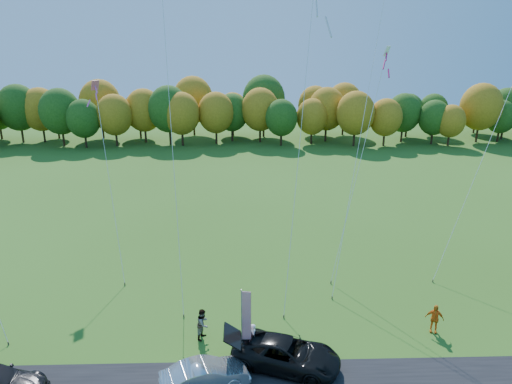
{
  "coord_description": "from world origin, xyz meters",
  "views": [
    {
      "loc": [
        -0.78,
        -20.89,
        15.59
      ],
      "look_at": [
        0.0,
        6.0,
        7.0
      ],
      "focal_mm": 32.0,
      "sensor_mm": 36.0,
      "label": 1
    }
  ],
  "objects_px": {
    "person_east": "(434,319)",
    "feather_flag": "(245,316)",
    "black_suv": "(286,354)",
    "silver_sedan": "(205,376)"
  },
  "relations": [
    {
      "from": "person_east",
      "to": "feather_flag",
      "type": "distance_m",
      "value": 11.01
    },
    {
      "from": "person_east",
      "to": "feather_flag",
      "type": "height_order",
      "value": "feather_flag"
    },
    {
      "from": "feather_flag",
      "to": "person_east",
      "type": "bearing_deg",
      "value": 9.74
    },
    {
      "from": "person_east",
      "to": "feather_flag",
      "type": "xyz_separation_m",
      "value": [
        -10.75,
        -1.84,
        1.54
      ]
    },
    {
      "from": "person_east",
      "to": "black_suv",
      "type": "bearing_deg",
      "value": -141.76
    },
    {
      "from": "person_east",
      "to": "feather_flag",
      "type": "relative_size",
      "value": 0.44
    },
    {
      "from": "silver_sedan",
      "to": "person_east",
      "type": "height_order",
      "value": "person_east"
    },
    {
      "from": "silver_sedan",
      "to": "person_east",
      "type": "distance_m",
      "value": 13.35
    },
    {
      "from": "black_suv",
      "to": "silver_sedan",
      "type": "bearing_deg",
      "value": 129.55
    },
    {
      "from": "silver_sedan",
      "to": "feather_flag",
      "type": "bearing_deg",
      "value": -59.77
    }
  ]
}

